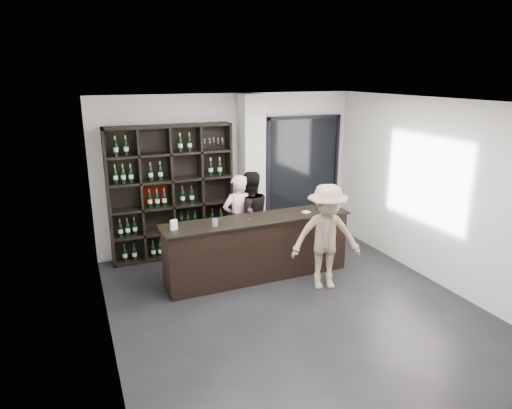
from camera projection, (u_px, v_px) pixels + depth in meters
name	position (u px, v px, depth m)	size (l,w,h in m)	color
floor	(293.00, 307.00, 6.59)	(5.00, 5.50, 0.01)	black
wine_shelf	(172.00, 193.00, 8.11)	(2.20, 0.35, 2.40)	black
structural_column	(252.00, 173.00, 8.50)	(0.40, 0.40, 2.90)	silver
glass_panel	(303.00, 169.00, 9.15)	(1.60, 0.08, 2.10)	black
tasting_counter	(258.00, 248.00, 7.42)	(3.11, 0.65, 1.02)	black
taster_pink	(238.00, 219.00, 7.95)	(0.58, 0.38, 1.59)	#FBC2CB
taster_black	(249.00, 217.00, 8.02)	(0.79, 0.62, 1.63)	black
customer	(326.00, 237.00, 6.98)	(1.07, 0.62, 1.66)	gray
wine_glass	(250.00, 213.00, 7.20)	(0.09, 0.09, 0.20)	white
spit_cup	(215.00, 223.00, 6.88)	(0.08, 0.08, 0.11)	silver
napkin_stack	(306.00, 212.00, 7.57)	(0.11, 0.11, 0.02)	white
card_stand	(174.00, 225.00, 6.72)	(0.10, 0.05, 0.15)	white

